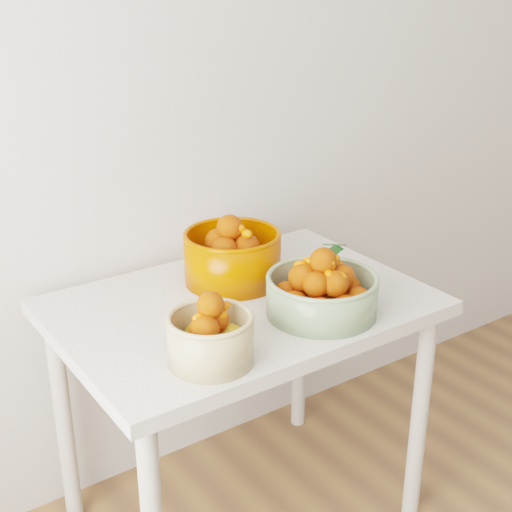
% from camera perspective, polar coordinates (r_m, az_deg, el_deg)
% --- Properties ---
extents(table, '(1.00, 0.70, 0.75)m').
position_cam_1_polar(table, '(2.01, -1.15, -6.05)').
color(table, silver).
rests_on(table, ground).
extents(bowl_cream, '(0.24, 0.24, 0.17)m').
position_cam_1_polar(bowl_cream, '(1.65, -3.65, -6.46)').
color(bowl_cream, tan).
rests_on(bowl_cream, table).
extents(bowl_green, '(0.34, 0.34, 0.19)m').
position_cam_1_polar(bowl_green, '(1.87, 5.29, -2.82)').
color(bowl_green, gray).
rests_on(bowl_green, table).
extents(bowl_orange, '(0.34, 0.34, 0.20)m').
position_cam_1_polar(bowl_orange, '(2.05, -1.90, 0.05)').
color(bowl_orange, '#BE3C00').
rests_on(bowl_orange, table).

